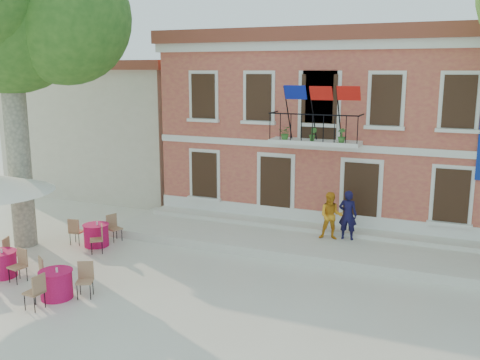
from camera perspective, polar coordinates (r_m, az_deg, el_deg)
name	(u,v)px	position (r m, az deg, el deg)	size (l,w,h in m)	color
ground	(192,283)	(15.65, -5.16, -10.93)	(90.00, 90.00, 0.00)	beige
main_building	(343,123)	(23.30, 10.93, 6.00)	(13.50, 9.59, 7.50)	#CC714A
neighbor_west	(131,124)	(28.96, -11.56, 5.92)	(9.40, 9.40, 6.40)	beige
terrace	(303,242)	(18.71, 6.77, -6.63)	(14.00, 3.40, 0.30)	silver
plane_tree_west	(7,12)	(19.43, -23.64, 16.08)	(5.41, 5.41, 10.63)	#A59E84
pedestrian_navy	(348,215)	(18.58, 11.42, -3.68)	(0.62, 0.41, 1.71)	#120F33
pedestrian_orange	(331,216)	(18.50, 9.68, -3.79)	(0.80, 0.62, 1.64)	orange
cafe_table_1	(56,283)	(15.31, -19.01, -10.34)	(1.87, 1.67, 0.95)	#D71455
cafe_table_2	(2,263)	(17.40, -24.09, -8.06)	(1.75, 1.85, 0.95)	#D71455
cafe_table_3	(96,234)	(19.25, -15.09, -5.57)	(1.75, 1.85, 0.95)	#D71455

